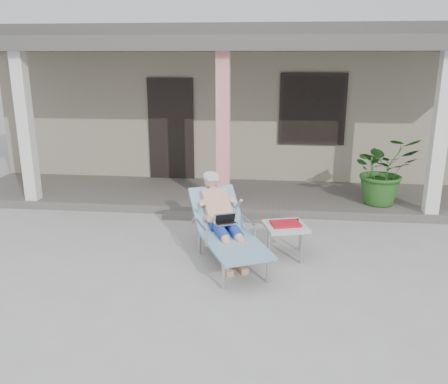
# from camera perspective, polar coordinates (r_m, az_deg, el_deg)

# --- Properties ---
(ground) EXTENTS (60.00, 60.00, 0.00)m
(ground) POSITION_cam_1_polar(r_m,az_deg,el_deg) (6.40, -2.28, -8.77)
(ground) COLOR #9E9E99
(ground) RESTS_ON ground
(house) EXTENTS (10.40, 5.40, 3.30)m
(house) POSITION_cam_1_polar(r_m,az_deg,el_deg) (12.31, 2.19, 11.36)
(house) COLOR gray
(house) RESTS_ON ground
(porch_deck) EXTENTS (10.00, 2.00, 0.15)m
(porch_deck) POSITION_cam_1_polar(r_m,az_deg,el_deg) (9.17, 0.48, -0.46)
(porch_deck) COLOR #605B56
(porch_deck) RESTS_ON ground
(porch_overhang) EXTENTS (10.00, 2.30, 2.85)m
(porch_overhang) POSITION_cam_1_polar(r_m,az_deg,el_deg) (8.73, 0.49, 16.76)
(porch_overhang) COLOR silver
(porch_overhang) RESTS_ON porch_deck
(porch_step) EXTENTS (2.00, 0.30, 0.07)m
(porch_step) POSITION_cam_1_polar(r_m,az_deg,el_deg) (8.09, -0.34, -3.03)
(porch_step) COLOR #605B56
(porch_step) RESTS_ON ground
(lounger) EXTENTS (1.31, 1.83, 1.15)m
(lounger) POSITION_cam_1_polar(r_m,az_deg,el_deg) (6.34, 0.05, -2.12)
(lounger) COLOR #B7B7BC
(lounger) RESTS_ON ground
(side_table) EXTENTS (0.68, 0.68, 0.49)m
(side_table) POSITION_cam_1_polar(r_m,az_deg,el_deg) (6.57, 7.39, -4.30)
(side_table) COLOR beige
(side_table) RESTS_ON ground
(potted_palm) EXTENTS (1.27, 1.16, 1.22)m
(potted_palm) POSITION_cam_1_polar(r_m,az_deg,el_deg) (8.76, 18.63, 2.52)
(potted_palm) COLOR #26591E
(potted_palm) RESTS_ON porch_deck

